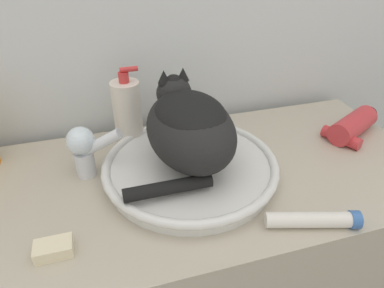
{
  "coord_description": "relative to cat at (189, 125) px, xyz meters",
  "views": [
    {
      "loc": [
        -0.16,
        -0.34,
        1.29
      ],
      "look_at": [
        0.02,
        0.25,
        0.9
      ],
      "focal_mm": 32.0,
      "sensor_mm": 36.0,
      "label": 1
    }
  ],
  "objects": [
    {
      "name": "cream_tube",
      "position": [
        0.18,
        -0.22,
        -0.11
      ],
      "size": [
        0.18,
        0.08,
        0.03
      ],
      "rotation": [
        0.0,
        0.0,
        -0.28
      ],
      "color": "silver",
      "rests_on": "vanity_counter"
    },
    {
      "name": "vanity_counter",
      "position": [
        -0.01,
        -0.01,
        -0.53
      ],
      "size": [
        1.19,
        0.51,
        0.8
      ],
      "color": "#B2A893",
      "rests_on": "ground_plane"
    },
    {
      "name": "faucet",
      "position": [
        -0.22,
        0.06,
        -0.05
      ],
      "size": [
        0.12,
        0.07,
        0.12
      ],
      "rotation": [
        0.0,
        0.0,
        -0.29
      ],
      "color": "silver",
      "rests_on": "vanity_counter"
    },
    {
      "name": "soap_pump_bottle",
      "position": [
        -0.11,
        0.17,
        -0.04
      ],
      "size": [
        0.07,
        0.07,
        0.21
      ],
      "color": "silver",
      "rests_on": "vanity_counter"
    },
    {
      "name": "hair_dryer",
      "position": [
        0.46,
        0.04,
        -0.1
      ],
      "size": [
        0.19,
        0.14,
        0.06
      ],
      "rotation": [
        0.0,
        0.0,
        0.46
      ],
      "color": "#C63338",
      "rests_on": "vanity_counter"
    },
    {
      "name": "cat",
      "position": [
        0.0,
        0.0,
        0.0
      ],
      "size": [
        0.26,
        0.28,
        0.18
      ],
      "rotation": [
        0.0,
        0.0,
        1.66
      ],
      "color": "black",
      "rests_on": "sink_basin"
    },
    {
      "name": "soap_bar",
      "position": [
        -0.29,
        -0.15,
        -0.12
      ],
      "size": [
        0.06,
        0.04,
        0.02
      ],
      "color": "beige",
      "rests_on": "vanity_counter"
    },
    {
      "name": "sink_basin",
      "position": [
        0.0,
        -0.01,
        -0.1
      ],
      "size": [
        0.39,
        0.39,
        0.04
      ],
      "color": "silver",
      "rests_on": "vanity_counter"
    }
  ]
}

